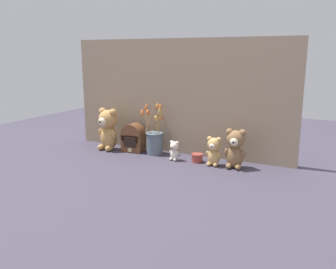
{
  "coord_description": "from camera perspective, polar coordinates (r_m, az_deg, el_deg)",
  "views": [
    {
      "loc": [
        1.02,
        -2.03,
        0.69
      ],
      "look_at": [
        0.0,
        0.02,
        0.16
      ],
      "focal_mm": 38.0,
      "sensor_mm": 36.0,
      "label": 1
    }
  ],
  "objects": [
    {
      "name": "backdrop_wall",
      "position": [
        2.45,
        1.55,
        5.98
      ],
      "size": [
        1.62,
        0.02,
        0.79
      ],
      "color": "gray",
      "rests_on": "ground"
    },
    {
      "name": "teddy_bear_large",
      "position": [
        2.6,
        -9.63,
        0.99
      ],
      "size": [
        0.17,
        0.15,
        0.3
      ],
      "color": "tan",
      "rests_on": "ground"
    },
    {
      "name": "teddy_bear_medium",
      "position": [
        2.19,
        10.72,
        -2.11
      ],
      "size": [
        0.13,
        0.12,
        0.24
      ],
      "color": "olive",
      "rests_on": "ground"
    },
    {
      "name": "vintage_radio",
      "position": [
        2.54,
        -5.59,
        -0.58
      ],
      "size": [
        0.16,
        0.11,
        0.2
      ],
      "color": "brown",
      "rests_on": "ground"
    },
    {
      "name": "teddy_bear_small",
      "position": [
        2.23,
        7.35,
        -2.58
      ],
      "size": [
        0.1,
        0.09,
        0.19
      ],
      "color": "tan",
      "rests_on": "ground"
    },
    {
      "name": "flower_vase",
      "position": [
        2.47,
        -2.16,
        -0.85
      ],
      "size": [
        0.16,
        0.16,
        0.35
      ],
      "color": "slate",
      "rests_on": "ground"
    },
    {
      "name": "decorative_tin_tall",
      "position": [
        2.31,
        4.69,
        -3.75
      ],
      "size": [
        0.08,
        0.08,
        0.05
      ],
      "color": "#993D33",
      "rests_on": "ground"
    },
    {
      "name": "ground_plane",
      "position": [
        2.38,
        -0.22,
        -3.89
      ],
      "size": [
        4.0,
        4.0,
        0.0
      ],
      "primitive_type": "plane",
      "color": "#3D3847"
    },
    {
      "name": "teddy_bear_tiny",
      "position": [
        2.32,
        1.01,
        -2.53
      ],
      "size": [
        0.07,
        0.07,
        0.13
      ],
      "color": "beige",
      "rests_on": "ground"
    }
  ]
}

